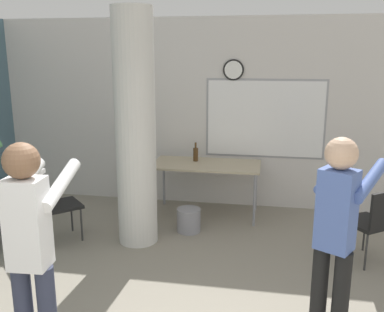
{
  "coord_description": "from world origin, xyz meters",
  "views": [
    {
      "loc": [
        0.66,
        -1.3,
        2.28
      ],
      "look_at": [
        -0.09,
        2.88,
        1.26
      ],
      "focal_mm": 40.0,
      "sensor_mm": 36.0,
      "label": 1
    }
  ],
  "objects_px": {
    "folding_table": "(206,167)",
    "chair_mid_room": "(373,220)",
    "bottle_on_table": "(196,154)",
    "person_playing_front": "(31,245)",
    "person_playing_side": "(336,230)",
    "chair_near_pillar": "(55,202)"
  },
  "relations": [
    {
      "from": "bottle_on_table",
      "to": "person_playing_front",
      "type": "relative_size",
      "value": 0.16
    },
    {
      "from": "bottle_on_table",
      "to": "chair_near_pillar",
      "type": "height_order",
      "value": "bottle_on_table"
    },
    {
      "from": "chair_mid_room",
      "to": "person_playing_front",
      "type": "distance_m",
      "value": 3.55
    },
    {
      "from": "bottle_on_table",
      "to": "folding_table",
      "type": "bearing_deg",
      "value": -34.41
    },
    {
      "from": "person_playing_front",
      "to": "bottle_on_table",
      "type": "bearing_deg",
      "value": 81.27
    },
    {
      "from": "bottle_on_table",
      "to": "person_playing_front",
      "type": "height_order",
      "value": "person_playing_front"
    },
    {
      "from": "folding_table",
      "to": "chair_mid_room",
      "type": "distance_m",
      "value": 2.32
    },
    {
      "from": "person_playing_side",
      "to": "person_playing_front",
      "type": "xyz_separation_m",
      "value": [
        -2.08,
        -0.66,
        0.01
      ]
    },
    {
      "from": "bottle_on_table",
      "to": "chair_near_pillar",
      "type": "bearing_deg",
      "value": -138.82
    },
    {
      "from": "chair_mid_room",
      "to": "person_playing_side",
      "type": "xyz_separation_m",
      "value": [
        -0.64,
        -1.56,
        0.5
      ]
    },
    {
      "from": "bottle_on_table",
      "to": "person_playing_side",
      "type": "height_order",
      "value": "person_playing_side"
    },
    {
      "from": "folding_table",
      "to": "bottle_on_table",
      "type": "xyz_separation_m",
      "value": [
        -0.17,
        0.12,
        0.16
      ]
    },
    {
      "from": "bottle_on_table",
      "to": "chair_near_pillar",
      "type": "xyz_separation_m",
      "value": [
        -1.52,
        -1.33,
        -0.36
      ]
    },
    {
      "from": "folding_table",
      "to": "person_playing_front",
      "type": "relative_size",
      "value": 0.87
    },
    {
      "from": "person_playing_side",
      "to": "chair_mid_room",
      "type": "bearing_deg",
      "value": 67.64
    },
    {
      "from": "chair_mid_room",
      "to": "person_playing_front",
      "type": "height_order",
      "value": "person_playing_front"
    },
    {
      "from": "folding_table",
      "to": "person_playing_side",
      "type": "bearing_deg",
      "value": -63.14
    },
    {
      "from": "folding_table",
      "to": "person_playing_side",
      "type": "xyz_separation_m",
      "value": [
        1.37,
        -2.7,
        0.3
      ]
    },
    {
      "from": "folding_table",
      "to": "person_playing_side",
      "type": "height_order",
      "value": "person_playing_side"
    },
    {
      "from": "chair_mid_room",
      "to": "chair_near_pillar",
      "type": "distance_m",
      "value": 3.71
    },
    {
      "from": "bottle_on_table",
      "to": "person_playing_front",
      "type": "xyz_separation_m",
      "value": [
        -0.53,
        -3.48,
        0.15
      ]
    },
    {
      "from": "chair_near_pillar",
      "to": "folding_table",
      "type": "bearing_deg",
      "value": 35.54
    }
  ]
}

